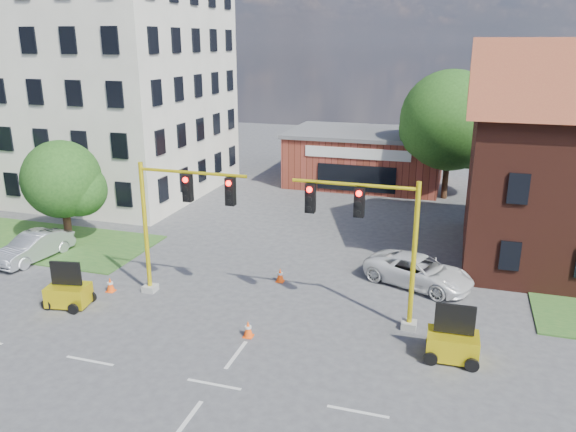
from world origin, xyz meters
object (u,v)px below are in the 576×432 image
object	(u,v)px
signal_mast_east	(373,234)
trailer_west	(68,293)
signal_mast_west	(177,215)
trailer_east	(453,343)
pickup_white	(419,271)

from	to	relation	value
signal_mast_east	trailer_west	distance (m)	13.62
signal_mast_west	signal_mast_east	size ratio (longest dim) A/B	1.00
signal_mast_west	trailer_west	size ratio (longest dim) A/B	3.09
signal_mast_east	trailer_east	size ratio (longest dim) A/B	2.95
signal_mast_east	pickup_white	xyz separation A→B (m)	(1.64, 4.47, -3.20)
trailer_west	pickup_white	bearing A→B (deg)	15.09
trailer_west	pickup_white	distance (m)	16.17
signal_mast_east	trailer_west	world-z (taller)	signal_mast_east
trailer_west	pickup_white	world-z (taller)	trailer_west
signal_mast_west	pickup_white	xyz separation A→B (m)	(10.35, 4.47, -3.20)
trailer_east	signal_mast_west	bearing A→B (deg)	169.33
signal_mast_east	signal_mast_west	bearing A→B (deg)	180.00
signal_mast_east	trailer_east	xyz separation A→B (m)	(3.38, -1.88, -3.26)
trailer_east	pickup_white	size ratio (longest dim) A/B	0.41
trailer_west	trailer_east	size ratio (longest dim) A/B	0.95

